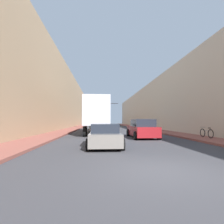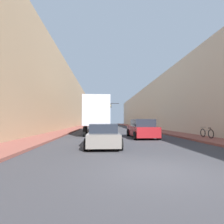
{
  "view_description": "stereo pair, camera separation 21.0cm",
  "coord_description": "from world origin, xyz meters",
  "views": [
    {
      "loc": [
        -1.88,
        -5.32,
        1.56
      ],
      "look_at": [
        -0.65,
        11.65,
        2.4
      ],
      "focal_mm": 28.0,
      "sensor_mm": 36.0,
      "label": 1
    },
    {
      "loc": [
        -1.67,
        -5.33,
        1.56
      ],
      "look_at": [
        -0.65,
        11.65,
        2.4
      ],
      "focal_mm": 28.0,
      "sensor_mm": 36.0,
      "label": 2
    }
  ],
  "objects": [
    {
      "name": "building_right",
      "position": [
        11.02,
        30.0,
        4.53
      ],
      "size": [
        6.0,
        80.0,
        9.06
      ],
      "color": "beige",
      "rests_on": "ground"
    },
    {
      "name": "semi_truck",
      "position": [
        -2.15,
        17.7,
        2.25
      ],
      "size": [
        2.6,
        14.44,
        4.0
      ],
      "color": "#B2B7C1",
      "rests_on": "ground"
    },
    {
      "name": "suv_car",
      "position": [
        2.03,
        10.5,
        0.8
      ],
      "size": [
        2.2,
        4.96,
        1.69
      ],
      "color": "maroon",
      "rests_on": "ground"
    },
    {
      "name": "traffic_signal_gantry",
      "position": [
        -3.07,
        32.42,
        4.08
      ],
      "size": [
        7.5,
        0.35,
        5.61
      ],
      "color": "black",
      "rests_on": "ground"
    },
    {
      "name": "sidewalk_left",
      "position": [
        -6.7,
        30.0,
        0.07
      ],
      "size": [
        2.62,
        80.0,
        0.15
      ],
      "color": "brown",
      "rests_on": "ground"
    },
    {
      "name": "sedan_car",
      "position": [
        -1.56,
        5.53,
        0.66
      ],
      "size": [
        2.01,
        4.74,
        1.37
      ],
      "color": "slate",
      "rests_on": "ground"
    },
    {
      "name": "building_left",
      "position": [
        -11.02,
        30.0,
        6.06
      ],
      "size": [
        6.0,
        80.0,
        12.13
      ],
      "color": "tan",
      "rests_on": "ground"
    },
    {
      "name": "ground_plane",
      "position": [
        0.0,
        0.0,
        0.0
      ],
      "size": [
        200.0,
        200.0,
        0.0
      ],
      "primitive_type": "plane",
      "color": "#38383D"
    },
    {
      "name": "parked_bicycle",
      "position": [
        7.03,
        8.66,
        0.53
      ],
      "size": [
        0.44,
        1.83,
        0.86
      ],
      "color": "black",
      "rests_on": "sidewalk_right"
    },
    {
      "name": "sidewalk_right",
      "position": [
        6.7,
        30.0,
        0.07
      ],
      "size": [
        2.62,
        80.0,
        0.15
      ],
      "color": "brown",
      "rests_on": "ground"
    }
  ]
}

